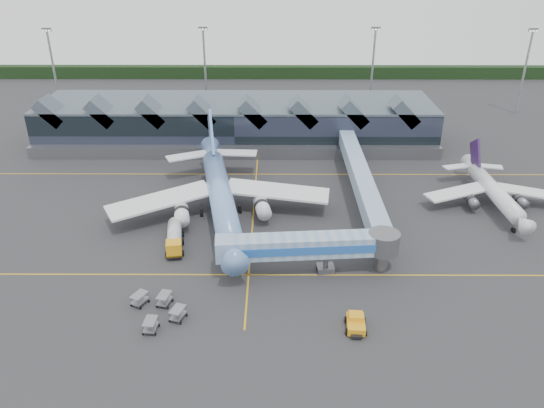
{
  "coord_description": "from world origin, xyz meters",
  "views": [
    {
      "loc": [
        3.64,
        -71.34,
        43.64
      ],
      "look_at": [
        3.31,
        4.7,
        5.0
      ],
      "focal_mm": 35.0,
      "sensor_mm": 36.0,
      "label": 1
    }
  ],
  "objects_px": {
    "jet_bridge": "(319,246)",
    "pushback_tug": "(356,323)",
    "fuel_truck": "(174,236)",
    "regional_jet": "(493,190)",
    "main_airliner": "(220,192)"
  },
  "relations": [
    {
      "from": "regional_jet",
      "to": "fuel_truck",
      "type": "height_order",
      "value": "regional_jet"
    },
    {
      "from": "fuel_truck",
      "to": "regional_jet",
      "type": "bearing_deg",
      "value": 6.6
    },
    {
      "from": "regional_jet",
      "to": "pushback_tug",
      "type": "bearing_deg",
      "value": -131.8
    },
    {
      "from": "regional_jet",
      "to": "jet_bridge",
      "type": "distance_m",
      "value": 39.37
    },
    {
      "from": "jet_bridge",
      "to": "pushback_tug",
      "type": "distance_m",
      "value": 13.47
    },
    {
      "from": "main_airliner",
      "to": "fuel_truck",
      "type": "bearing_deg",
      "value": -130.08
    },
    {
      "from": "main_airliner",
      "to": "jet_bridge",
      "type": "bearing_deg",
      "value": -59.28
    },
    {
      "from": "regional_jet",
      "to": "fuel_truck",
      "type": "xyz_separation_m",
      "value": [
        -54.73,
        -14.64,
        -1.22
      ]
    },
    {
      "from": "pushback_tug",
      "to": "jet_bridge",
      "type": "bearing_deg",
      "value": 110.94
    },
    {
      "from": "fuel_truck",
      "to": "main_airliner",
      "type": "bearing_deg",
      "value": 52.03
    },
    {
      "from": "main_airliner",
      "to": "pushback_tug",
      "type": "distance_m",
      "value": 36.3
    },
    {
      "from": "fuel_truck",
      "to": "pushback_tug",
      "type": "xyz_separation_m",
      "value": [
        25.7,
        -19.53,
        -0.95
      ]
    },
    {
      "from": "regional_jet",
      "to": "pushback_tug",
      "type": "relative_size",
      "value": 6.53
    },
    {
      "from": "main_airliner",
      "to": "pushback_tug",
      "type": "bearing_deg",
      "value": -67.81
    },
    {
      "from": "main_airliner",
      "to": "fuel_truck",
      "type": "distance_m",
      "value": 12.78
    }
  ]
}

